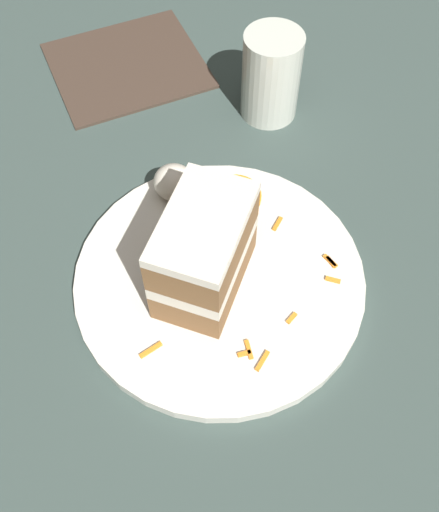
# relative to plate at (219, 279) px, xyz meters

# --- Properties ---
(ground_plane) EXTENTS (6.00, 6.00, 0.00)m
(ground_plane) POSITION_rel_plate_xyz_m (0.01, -0.01, -0.03)
(ground_plane) COLOR black
(ground_plane) RESTS_ON ground
(dining_table) EXTENTS (1.16, 1.11, 0.02)m
(dining_table) POSITION_rel_plate_xyz_m (0.01, -0.01, -0.02)
(dining_table) COLOR #384742
(dining_table) RESTS_ON ground
(plate) EXTENTS (0.29, 0.29, 0.01)m
(plate) POSITION_rel_plate_xyz_m (0.00, 0.00, 0.00)
(plate) COLOR silver
(plate) RESTS_ON dining_table
(cake_slice) EXTENTS (0.10, 0.13, 0.10)m
(cake_slice) POSITION_rel_plate_xyz_m (0.01, 0.01, 0.06)
(cake_slice) COLOR brown
(cake_slice) RESTS_ON plate
(cream_dollop) EXTENTS (0.04, 0.04, 0.04)m
(cream_dollop) POSITION_rel_plate_xyz_m (0.06, -0.10, 0.03)
(cream_dollop) COLOR silver
(cream_dollop) RESTS_ON plate
(orange_garnish) EXTENTS (0.06, 0.06, 0.01)m
(orange_garnish) POSITION_rel_plate_xyz_m (-0.01, -0.10, 0.01)
(orange_garnish) COLOR orange
(orange_garnish) RESTS_ON plate
(carrot_shreds_scatter) EXTENTS (0.19, 0.18, 0.00)m
(carrot_shreds_scatter) POSITION_rel_plate_xyz_m (-0.05, 0.03, 0.01)
(carrot_shreds_scatter) COLOR orange
(carrot_shreds_scatter) RESTS_ON plate
(drinking_glass) EXTENTS (0.07, 0.07, 0.11)m
(drinking_glass) POSITION_rel_plate_xyz_m (-0.04, -0.25, 0.04)
(drinking_glass) COLOR beige
(drinking_glass) RESTS_ON dining_table
(menu_card) EXTENTS (0.25, 0.24, 0.00)m
(menu_card) POSITION_rel_plate_xyz_m (0.15, -0.32, -0.00)
(menu_card) COLOR #423328
(menu_card) RESTS_ON dining_table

